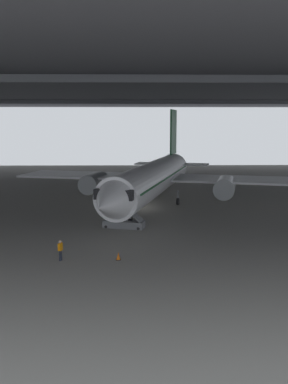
# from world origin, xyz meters

# --- Properties ---
(ground_plane) EXTENTS (110.00, 110.00, 0.00)m
(ground_plane) POSITION_xyz_m (0.00, 0.00, 0.00)
(ground_plane) COLOR gray
(hangar_structure) EXTENTS (121.00, 99.00, 15.84)m
(hangar_structure) POSITION_xyz_m (-0.08, 13.76, 15.22)
(hangar_structure) COLOR #4C4F54
(hangar_structure) RESTS_ON ground_plane
(airplane_main) EXTENTS (38.38, 38.96, 12.23)m
(airplane_main) POSITION_xyz_m (2.49, -0.23, 3.59)
(airplane_main) COLOR white
(airplane_main) RESTS_ON ground_plane
(boarding_stairs) EXTENTS (4.57, 2.47, 4.82)m
(boarding_stairs) POSITION_xyz_m (-0.96, -10.60, 0.75)
(boarding_stairs) COLOR slate
(boarding_stairs) RESTS_ON ground_plane
(crew_worker_near_nose) EXTENTS (0.34, 0.51, 1.56)m
(crew_worker_near_nose) POSITION_xyz_m (-5.37, -20.92, 0.88)
(crew_worker_near_nose) COLOR #232838
(crew_worker_near_nose) RESTS_ON ground_plane
(crew_worker_by_stairs) EXTENTS (0.52, 0.34, 1.64)m
(crew_worker_by_stairs) POSITION_xyz_m (-1.99, -8.14, 0.93)
(crew_worker_by_stairs) COLOR #232838
(crew_worker_by_stairs) RESTS_ON ground_plane
(traffic_cone_orange) EXTENTS (0.36, 0.36, 0.60)m
(traffic_cone_orange) POSITION_xyz_m (-1.07, -20.82, 0.29)
(traffic_cone_orange) COLOR black
(traffic_cone_orange) RESTS_ON ground_plane
(baggage_tug) EXTENTS (1.53, 2.33, 0.90)m
(baggage_tug) POSITION_xyz_m (0.16, 10.16, 0.53)
(baggage_tug) COLOR yellow
(baggage_tug) RESTS_ON ground_plane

